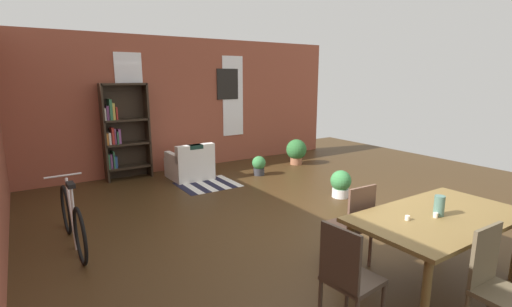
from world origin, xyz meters
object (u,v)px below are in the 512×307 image
at_px(potted_plant_by_shelf, 341,183).
at_px(potted_plant_window, 296,151).
at_px(bookshelf_tall, 123,131).
at_px(bicycle_second, 72,220).
at_px(armchair_white, 190,165).
at_px(potted_plant_corner, 259,165).
at_px(dining_chair_far_left, 353,223).
at_px(dining_chair_near_left, 497,285).
at_px(dining_table, 439,223).
at_px(vase_on_table, 439,206).
at_px(dining_chair_head_left, 347,276).

bearing_deg(potted_plant_by_shelf, potted_plant_window, 68.71).
xyz_separation_m(bookshelf_tall, potted_plant_by_shelf, (2.86, -3.29, -0.74)).
distance_m(bicycle_second, potted_plant_by_shelf, 4.20).
xyz_separation_m(armchair_white, potted_plant_window, (2.63, -0.24, 0.06)).
height_order(bookshelf_tall, potted_plant_window, bookshelf_tall).
distance_m(armchair_white, potted_plant_corner, 1.45).
height_order(dining_chair_far_left, armchair_white, dining_chair_far_left).
height_order(dining_chair_near_left, bookshelf_tall, bookshelf_tall).
relative_size(dining_table, armchair_white, 2.20).
bearing_deg(vase_on_table, dining_chair_head_left, -179.68).
distance_m(dining_chair_far_left, potted_plant_corner, 3.99).
height_order(dining_table, armchair_white, dining_table).
xyz_separation_m(vase_on_table, armchair_white, (-0.45, 5.07, -0.58)).
distance_m(dining_chair_far_left, dining_chair_head_left, 1.13).
bearing_deg(potted_plant_window, bookshelf_tall, 165.91).
distance_m(vase_on_table, armchair_white, 5.12).
bearing_deg(dining_chair_far_left, potted_plant_by_shelf, 46.93).
relative_size(dining_chair_far_left, potted_plant_window, 1.56).
distance_m(dining_chair_near_left, dining_chair_head_left, 1.13).
bearing_deg(vase_on_table, armchair_white, 95.07).
bearing_deg(bicycle_second, potted_plant_window, 20.19).
xyz_separation_m(dining_table, dining_chair_near_left, (-0.40, -0.72, -0.16)).
distance_m(dining_chair_far_left, potted_plant_window, 4.84).
height_order(vase_on_table, potted_plant_window, vase_on_table).
height_order(vase_on_table, potted_plant_corner, vase_on_table).
bearing_deg(dining_chair_head_left, dining_chair_far_left, 40.24).
bearing_deg(bookshelf_tall, dining_chair_far_left, -76.55).
distance_m(vase_on_table, potted_plant_by_shelf, 2.86).
distance_m(vase_on_table, dining_chair_head_left, 1.29).
distance_m(potted_plant_corner, potted_plant_window, 1.35).
relative_size(vase_on_table, bicycle_second, 0.12).
xyz_separation_m(dining_chair_far_left, dining_chair_head_left, (-0.86, -0.73, 0.00)).
bearing_deg(bicycle_second, dining_chair_near_left, -55.52).
relative_size(dining_chair_head_left, potted_plant_window, 1.56).
relative_size(dining_chair_far_left, dining_chair_near_left, 1.00).
bearing_deg(armchair_white, potted_plant_window, -5.17).
bearing_deg(dining_chair_near_left, bookshelf_tall, 100.57).
bearing_deg(bicycle_second, dining_chair_far_left, -41.52).
height_order(potted_plant_corner, potted_plant_window, potted_plant_window).
height_order(bookshelf_tall, armchair_white, bookshelf_tall).
relative_size(dining_table, potted_plant_by_shelf, 3.73).
bearing_deg(vase_on_table, dining_chair_near_left, -117.32).
bearing_deg(bookshelf_tall, potted_plant_corner, -27.46).
relative_size(dining_chair_near_left, armchair_white, 1.17).
distance_m(dining_chair_far_left, dining_chair_near_left, 1.45).
relative_size(vase_on_table, bookshelf_tall, 0.10).
bearing_deg(bicycle_second, bookshelf_tall, 64.97).
distance_m(dining_table, dining_chair_near_left, 0.84).
distance_m(vase_on_table, potted_plant_corner, 4.62).
relative_size(bookshelf_tall, potted_plant_corner, 4.70).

